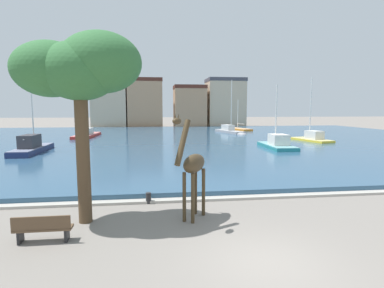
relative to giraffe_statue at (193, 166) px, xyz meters
name	(u,v)px	position (x,y,z in m)	size (l,w,h in m)	color
ground_plane	(265,262)	(1.59, -3.61, -2.12)	(300.00, 300.00, 0.00)	gray
harbor_water	(176,139)	(1.59, 29.73, -1.95)	(81.59, 54.19, 0.35)	#2D5170
quay_edge_coping	(219,198)	(1.59, 2.39, -2.06)	(81.59, 0.50, 0.12)	#ADA89E
giraffe_statue	(193,166)	(0.00, 0.00, 0.00)	(1.63, 2.14, 4.16)	#42331E
sailboat_grey	(231,132)	(11.31, 37.34, -1.56)	(3.76, 8.53, 9.00)	#939399
sailboat_orange	(237,130)	(14.35, 44.36, -1.75)	(3.81, 7.49, 6.06)	orange
sailboat_yellow	(310,139)	(17.92, 24.05, -1.58)	(3.24, 6.74, 8.19)	gold
sailboat_teal	(275,145)	(11.04, 18.30, -1.55)	(2.47, 7.08, 6.78)	teal
sailboat_navy	(34,149)	(-12.45, 18.12, -1.47)	(1.87, 8.00, 7.16)	navy
sailboat_red	(88,135)	(-10.80, 33.81, -1.58)	(2.63, 9.76, 8.35)	red
shade_tree	(80,69)	(-4.12, 0.33, 3.62)	(4.63, 3.02, 7.12)	brown
mooring_bollard	(148,198)	(-1.75, 2.24, -1.87)	(0.24, 0.24, 0.50)	#232326
park_bench	(43,228)	(-5.08, -1.46, -1.63)	(1.80, 0.44, 0.92)	brown
townhouse_corner_house	(110,99)	(-11.23, 61.43, 4.49)	(7.86, 8.06, 13.20)	#C6B293
townhouse_end_terrace	(145,103)	(-3.18, 60.29, 3.54)	(7.99, 5.50, 11.30)	tan
townhouse_tall_gabled	(190,106)	(7.12, 59.52, 2.74)	(7.36, 6.68, 9.70)	tan
townhouse_narrow_midrow	(225,103)	(15.79, 60.48, 3.63)	(8.85, 7.36, 11.48)	#C6B293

